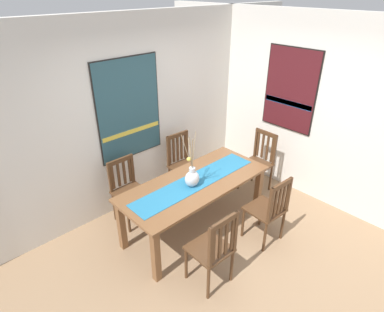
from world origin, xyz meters
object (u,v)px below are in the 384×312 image
object	(u,v)px
dining_table	(195,188)
chair_0	(183,163)
chair_3	(269,209)
painting_on_back_wall	(129,109)
chair_4	(214,249)
centerpiece_vase	(192,177)
chair_1	(259,161)
painting_on_side_wall	(290,90)
chair_2	(128,190)

from	to	relation	value
dining_table	chair_0	distance (m)	0.93
chair_3	painting_on_back_wall	xyz separation A→B (m)	(-0.70, 1.91, 0.98)
chair_0	chair_4	size ratio (longest dim) A/B	0.99
dining_table	centerpiece_vase	distance (m)	0.25
dining_table	painting_on_back_wall	bearing A→B (deg)	100.24
chair_1	painting_on_side_wall	xyz separation A→B (m)	(0.44, -0.12, 1.09)
centerpiece_vase	painting_on_back_wall	xyz separation A→B (m)	(-0.10, 1.14, 0.61)
chair_4	painting_on_side_wall	world-z (taller)	painting_on_side_wall
chair_2	chair_4	world-z (taller)	chair_4
chair_0	chair_1	xyz separation A→B (m)	(0.93, -0.77, -0.01)
dining_table	chair_1	world-z (taller)	chair_1
dining_table	chair_2	world-z (taller)	chair_2
painting_on_side_wall	centerpiece_vase	bearing A→B (deg)	178.03
centerpiece_vase	chair_3	bearing A→B (deg)	-52.16
chair_3	centerpiece_vase	bearing A→B (deg)	127.84
centerpiece_vase	chair_0	bearing A→B (deg)	55.13
centerpiece_vase	painting_on_side_wall	world-z (taller)	painting_on_side_wall
chair_4	painting_on_back_wall	world-z (taller)	painting_on_back_wall
centerpiece_vase	chair_1	xyz separation A→B (m)	(1.51, 0.06, -0.37)
chair_1	painting_on_side_wall	world-z (taller)	painting_on_side_wall
painting_on_back_wall	chair_1	bearing A→B (deg)	-33.90
centerpiece_vase	painting_on_side_wall	xyz separation A→B (m)	(1.94, -0.07, 0.72)
chair_3	chair_0	bearing A→B (deg)	90.82
painting_on_side_wall	dining_table	bearing A→B (deg)	176.71
painting_on_back_wall	painting_on_side_wall	xyz separation A→B (m)	(2.04, -1.20, 0.11)
chair_4	dining_table	bearing A→B (deg)	58.10
chair_1	painting_on_side_wall	size ratio (longest dim) A/B	0.79
chair_4	chair_2	bearing A→B (deg)	91.11
dining_table	painting_on_side_wall	bearing A→B (deg)	-3.29
chair_2	painting_on_back_wall	size ratio (longest dim) A/B	0.66
centerpiece_vase	chair_0	distance (m)	1.07
dining_table	painting_on_side_wall	world-z (taller)	painting_on_side_wall
chair_2	painting_on_back_wall	bearing A→B (deg)	43.85
chair_3	painting_on_side_wall	world-z (taller)	painting_on_side_wall
painting_on_side_wall	chair_2	bearing A→B (deg)	159.62
chair_1	chair_3	world-z (taller)	chair_1
chair_0	chair_3	xyz separation A→B (m)	(0.02, -1.60, -0.01)
chair_2	chair_3	size ratio (longest dim) A/B	0.97
chair_2	chair_3	xyz separation A→B (m)	(1.04, -1.59, 0.02)
dining_table	chair_2	distance (m)	0.96
centerpiece_vase	painting_on_side_wall	size ratio (longest dim) A/B	0.59
centerpiece_vase	chair_3	world-z (taller)	centerpiece_vase
chair_1	chair_2	xyz separation A→B (m)	(-1.94, 0.76, -0.02)
chair_2	chair_1	bearing A→B (deg)	-21.37
chair_1	chair_0	bearing A→B (deg)	140.42
chair_2	dining_table	bearing A→B (deg)	-55.59
chair_3	chair_4	xyz separation A→B (m)	(-1.01, 0.00, 0.00)
dining_table	centerpiece_vase	bearing A→B (deg)	-157.34
chair_3	painting_on_back_wall	world-z (taller)	painting_on_back_wall
chair_1	chair_3	distance (m)	1.23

